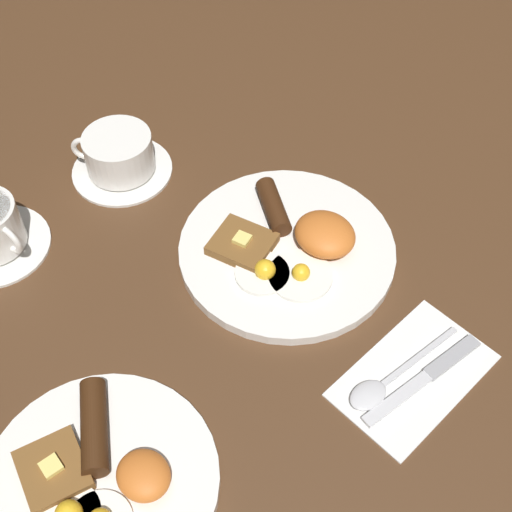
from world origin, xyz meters
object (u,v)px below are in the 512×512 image
object	(u,v)px
breakfast_plate_far	(99,480)
spoon	(379,387)
teacup_near	(119,156)
knife	(429,375)
breakfast_plate_near	(289,247)

from	to	relation	value
breakfast_plate_far	spoon	distance (m)	0.33
breakfast_plate_far	spoon	xyz separation A→B (m)	(-0.14, -0.29, -0.00)
teacup_near	spoon	distance (m)	0.49
knife	spoon	xyz separation A→B (m)	(0.03, 0.05, 0.00)
teacup_near	spoon	bearing A→B (deg)	177.63
breakfast_plate_far	teacup_near	world-z (taller)	teacup_near
breakfast_plate_near	breakfast_plate_far	xyz separation A→B (m)	(-0.07, 0.37, -0.00)
teacup_near	knife	world-z (taller)	teacup_near
teacup_near	knife	xyz separation A→B (m)	(-0.52, -0.03, -0.02)
breakfast_plate_near	teacup_near	bearing A→B (deg)	11.39
knife	spoon	bearing A→B (deg)	-21.89
teacup_near	knife	size ratio (longest dim) A/B	0.82
breakfast_plate_far	teacup_near	bearing A→B (deg)	-41.63
knife	teacup_near	bearing A→B (deg)	-77.90
breakfast_plate_near	knife	world-z (taller)	breakfast_plate_near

